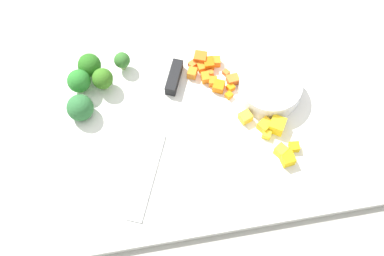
% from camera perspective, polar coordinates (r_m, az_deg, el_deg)
% --- Properties ---
extents(ground_plane, '(4.00, 4.00, 0.00)m').
position_cam_1_polar(ground_plane, '(0.86, 0.00, -0.66)').
color(ground_plane, '#999990').
extents(cutting_board, '(0.52, 0.34, 0.01)m').
position_cam_1_polar(cutting_board, '(0.85, 0.00, -0.48)').
color(cutting_board, white).
rests_on(cutting_board, ground_plane).
extents(prep_bowl, '(0.10, 0.10, 0.03)m').
position_cam_1_polar(prep_bowl, '(0.87, 8.24, 4.17)').
color(prep_bowl, white).
rests_on(prep_bowl, cutting_board).
extents(chef_knife, '(0.13, 0.26, 0.02)m').
position_cam_1_polar(chef_knife, '(0.86, -2.81, 2.10)').
color(chef_knife, silver).
rests_on(chef_knife, cutting_board).
extents(carrot_dice_0, '(0.02, 0.02, 0.01)m').
position_cam_1_polar(carrot_dice_0, '(0.88, 2.85, 4.42)').
color(carrot_dice_0, orange).
rests_on(carrot_dice_0, cutting_board).
extents(carrot_dice_1, '(0.01, 0.02, 0.01)m').
position_cam_1_polar(carrot_dice_1, '(0.89, 1.42, 5.36)').
color(carrot_dice_1, orange).
rests_on(carrot_dice_1, cutting_board).
extents(carrot_dice_2, '(0.01, 0.01, 0.01)m').
position_cam_1_polar(carrot_dice_2, '(0.90, 3.62, 5.86)').
color(carrot_dice_2, orange).
rests_on(carrot_dice_2, cutting_board).
extents(carrot_dice_3, '(0.02, 0.02, 0.01)m').
position_cam_1_polar(carrot_dice_3, '(0.90, 2.53, 7.03)').
color(carrot_dice_3, orange).
rests_on(carrot_dice_3, cutting_board).
extents(carrot_dice_4, '(0.02, 0.02, 0.02)m').
position_cam_1_polar(carrot_dice_4, '(0.89, 0.02, 5.83)').
color(carrot_dice_4, orange).
rests_on(carrot_dice_4, cutting_board).
extents(carrot_dice_5, '(0.01, 0.01, 0.01)m').
position_cam_1_polar(carrot_dice_5, '(0.89, 1.94, 5.83)').
color(carrot_dice_5, orange).
rests_on(carrot_dice_5, cutting_board).
extents(carrot_dice_6, '(0.02, 0.02, 0.01)m').
position_cam_1_polar(carrot_dice_6, '(0.90, 0.11, 6.76)').
color(carrot_dice_6, orange).
rests_on(carrot_dice_6, cutting_board).
extents(carrot_dice_7, '(0.01, 0.01, 0.01)m').
position_cam_1_polar(carrot_dice_7, '(0.87, 3.92, 3.47)').
color(carrot_dice_7, orange).
rests_on(carrot_dice_7, cutting_board).
extents(carrot_dice_8, '(0.02, 0.02, 0.01)m').
position_cam_1_polar(carrot_dice_8, '(0.90, 1.10, 6.48)').
color(carrot_dice_8, orange).
rests_on(carrot_dice_8, cutting_board).
extents(carrot_dice_9, '(0.03, 0.02, 0.02)m').
position_cam_1_polar(carrot_dice_9, '(0.91, 0.88, 7.39)').
color(carrot_dice_9, orange).
rests_on(carrot_dice_9, cutting_board).
extents(carrot_dice_10, '(0.01, 0.01, 0.01)m').
position_cam_1_polar(carrot_dice_10, '(0.88, 4.11, 4.28)').
color(carrot_dice_10, orange).
rests_on(carrot_dice_10, cutting_board).
extents(carrot_dice_11, '(0.02, 0.02, 0.01)m').
position_cam_1_polar(carrot_dice_11, '(0.88, 2.22, 4.93)').
color(carrot_dice_11, orange).
rests_on(carrot_dice_11, cutting_board).
extents(carrot_dice_12, '(0.02, 0.02, 0.01)m').
position_cam_1_polar(carrot_dice_12, '(0.89, 4.33, 5.10)').
color(carrot_dice_12, orange).
rests_on(carrot_dice_12, cutting_board).
extents(carrot_dice_13, '(0.02, 0.02, 0.02)m').
position_cam_1_polar(carrot_dice_13, '(0.90, 1.77, 6.82)').
color(carrot_dice_13, orange).
rests_on(carrot_dice_13, cutting_board).
extents(pepper_dice_0, '(0.02, 0.02, 0.02)m').
position_cam_1_polar(pepper_dice_0, '(0.85, 5.67, 1.16)').
color(pepper_dice_0, yellow).
rests_on(pepper_dice_0, cutting_board).
extents(pepper_dice_1, '(0.02, 0.02, 0.01)m').
position_cam_1_polar(pepper_dice_1, '(0.84, 10.75, -1.98)').
color(pepper_dice_1, yellow).
rests_on(pepper_dice_1, cutting_board).
extents(pepper_dice_2, '(0.03, 0.03, 0.02)m').
position_cam_1_polar(pepper_dice_2, '(0.85, 7.73, 0.29)').
color(pepper_dice_2, yellow).
rests_on(pepper_dice_2, cutting_board).
extents(pepper_dice_3, '(0.02, 0.02, 0.01)m').
position_cam_1_polar(pepper_dice_3, '(0.85, 7.91, -0.68)').
color(pepper_dice_3, yellow).
rests_on(pepper_dice_3, cutting_board).
extents(pepper_dice_4, '(0.03, 0.03, 0.02)m').
position_cam_1_polar(pepper_dice_4, '(0.85, 9.00, 0.29)').
color(pepper_dice_4, yellow).
rests_on(pepper_dice_4, cutting_board).
extents(pepper_dice_5, '(0.02, 0.02, 0.02)m').
position_cam_1_polar(pepper_dice_5, '(0.83, 9.37, -2.39)').
color(pepper_dice_5, yellow).
rests_on(pepper_dice_5, cutting_board).
extents(pepper_dice_6, '(0.02, 0.02, 0.02)m').
position_cam_1_polar(pepper_dice_6, '(0.83, 10.05, -3.19)').
color(pepper_dice_6, yellow).
rests_on(pepper_dice_6, cutting_board).
extents(broccoli_floret_0, '(0.04, 0.04, 0.04)m').
position_cam_1_polar(broccoli_floret_0, '(0.89, -10.79, 6.52)').
color(broccoli_floret_0, '#83B569').
rests_on(broccoli_floret_0, cutting_board).
extents(broccoli_floret_1, '(0.03, 0.03, 0.04)m').
position_cam_1_polar(broccoli_floret_1, '(0.89, -7.41, 7.09)').
color(broccoli_floret_1, '#8FBA63').
rests_on(broccoli_floret_1, cutting_board).
extents(broccoli_floret_2, '(0.04, 0.04, 0.04)m').
position_cam_1_polar(broccoli_floret_2, '(0.86, -11.75, 2.10)').
color(broccoli_floret_2, '#7FC162').
rests_on(broccoli_floret_2, cutting_board).
extents(broccoli_floret_3, '(0.04, 0.04, 0.04)m').
position_cam_1_polar(broccoli_floret_3, '(0.88, -11.87, 4.87)').
color(broccoli_floret_3, '#80C065').
rests_on(broccoli_floret_3, cutting_board).
extents(broccoli_floret_4, '(0.03, 0.03, 0.04)m').
position_cam_1_polar(broccoli_floret_4, '(0.88, -9.44, 5.15)').
color(broccoli_floret_4, '#89B46A').
rests_on(broccoli_floret_4, cutting_board).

